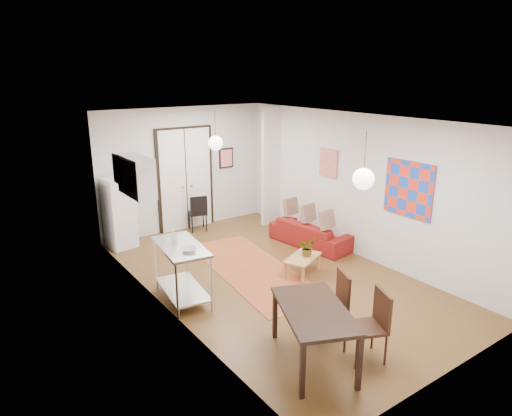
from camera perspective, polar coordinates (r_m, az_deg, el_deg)
floor at (r=8.56m, az=2.17°, el=-8.66°), size 7.00×7.00×0.00m
ceiling at (r=7.78m, az=2.41°, el=11.04°), size 4.20×7.00×0.02m
wall_back at (r=10.95m, az=-8.95°, el=4.82°), size 4.20×0.02×2.90m
wall_front at (r=5.84m, az=23.80°, el=-7.08°), size 4.20×0.02×2.90m
wall_left at (r=7.03m, az=-11.46°, el=-2.01°), size 0.02×7.00×2.90m
wall_right at (r=9.44m, az=12.47°, el=2.72°), size 0.02×7.00×2.90m
double_doors at (r=10.97m, az=-8.79°, el=3.50°), size 1.44×0.06×2.50m
stub_partition at (r=11.11m, az=1.87°, el=5.18°), size 0.50×0.10×2.90m
wall_cabinet at (r=8.32m, az=-14.75°, el=3.90°), size 0.35×1.00×0.70m
painting_popart at (r=8.61m, az=18.55°, el=2.28°), size 0.05×1.00×1.00m
painting_abstract at (r=9.89m, az=9.09°, el=5.61°), size 0.05×0.50×0.60m
poster_back at (r=11.44m, az=-3.74°, el=6.26°), size 0.40×0.03×0.50m
print_left at (r=8.72m, az=-16.87°, el=4.64°), size 0.03×0.44×0.54m
pendant_back at (r=9.51m, az=-5.08°, el=8.08°), size 0.30×0.30×0.80m
pendant_front at (r=6.43m, az=13.27°, el=3.56°), size 0.30×0.30×0.80m
kilim_rug at (r=8.86m, az=-0.43°, el=-7.70°), size 1.74×3.69×0.01m
sofa at (r=10.06m, az=6.87°, el=-3.14°), size 0.98×1.95×0.55m
coffee_table at (r=8.59m, az=5.84°, el=-6.39°), size 0.91×0.73×0.36m
potted_plant at (r=8.57m, az=6.39°, el=-4.87°), size 0.37×0.40×0.35m
kitchen_counter at (r=7.61m, az=-9.27°, el=-6.97°), size 0.80×1.34×0.97m
bowl at (r=7.22m, az=-8.35°, el=-5.15°), size 0.28×0.28×0.06m
soap_bottle at (r=7.66m, az=-10.25°, el=-3.36°), size 0.11×0.11×0.20m
fridge at (r=10.17m, az=-16.73°, el=-0.59°), size 0.61×0.61×1.54m
dining_table at (r=6.02m, az=7.28°, el=-13.06°), size 1.29×1.60×0.77m
dining_chair_near at (r=6.73m, az=8.50°, el=-11.00°), size 0.60×0.71×0.96m
dining_chair_far at (r=6.31m, az=12.98°, el=-13.27°), size 0.60×0.71×0.96m
black_side_chair at (r=11.00m, az=-7.54°, el=-0.10°), size 0.50×0.51×0.88m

